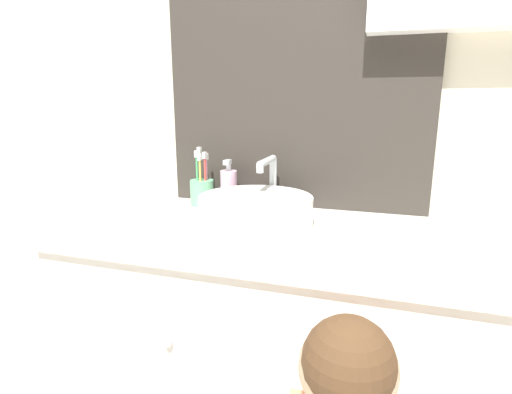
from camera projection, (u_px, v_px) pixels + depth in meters
wall_back at (344, 75)px, 1.28m from camera, size 3.20×0.18×2.50m
vanity_counter at (315, 367)px, 1.20m from camera, size 1.50×0.56×0.86m
sink_basin at (257, 209)px, 1.16m from camera, size 0.33×0.38×0.18m
toothbrush_holder at (202, 191)px, 1.39m from camera, size 0.08×0.08×0.20m
soap_dispenser at (229, 188)px, 1.37m from camera, size 0.06×0.06×0.16m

